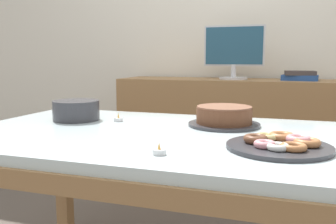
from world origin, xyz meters
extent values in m
cube|color=silver|center=(0.00, 1.65, 1.30)|extent=(8.00, 0.10, 2.60)
cube|color=silver|center=(0.00, 0.00, 0.71)|extent=(1.62, 0.94, 0.04)
cube|color=olive|center=(0.00, -0.45, 0.66)|extent=(1.65, 0.08, 0.06)
cube|color=olive|center=(0.00, 0.45, 0.66)|extent=(1.65, 0.08, 0.06)
cube|color=olive|center=(-0.78, 0.00, 0.66)|extent=(0.08, 0.97, 0.06)
cube|color=olive|center=(-0.76, 0.42, 0.33)|extent=(0.07, 0.07, 0.67)
cube|color=olive|center=(0.00, 1.35, 0.43)|extent=(1.55, 0.44, 0.86)
cylinder|color=silver|center=(0.04, 1.35, 0.87)|extent=(0.20, 0.20, 0.02)
cylinder|color=silver|center=(0.04, 1.35, 0.92)|extent=(0.04, 0.04, 0.09)
cube|color=silver|center=(0.04, 1.35, 1.10)|extent=(0.42, 0.02, 0.28)
cube|color=navy|center=(0.04, 1.34, 1.10)|extent=(0.40, 0.00, 0.26)
cube|color=#23478C|center=(0.49, 1.35, 0.88)|extent=(0.24, 0.18, 0.04)
cube|color=#3F3838|center=(0.49, 1.35, 0.91)|extent=(0.21, 0.17, 0.03)
cylinder|color=#333338|center=(0.18, 0.21, 0.73)|extent=(0.30, 0.30, 0.01)
cylinder|color=brown|center=(0.18, 0.21, 0.77)|extent=(0.23, 0.23, 0.07)
cylinder|color=brown|center=(0.18, 0.21, 0.81)|extent=(0.23, 0.23, 0.01)
cylinder|color=#333338|center=(0.41, -0.14, 0.73)|extent=(0.32, 0.32, 0.01)
torus|color=#B27042|center=(0.50, -0.13, 0.75)|extent=(0.08, 0.08, 0.02)
torus|color=pink|center=(0.47, -0.10, 0.75)|extent=(0.08, 0.08, 0.03)
torus|color=#B27042|center=(0.42, -0.07, 0.75)|extent=(0.08, 0.08, 0.03)
torus|color=#EAD184|center=(0.37, -0.09, 0.75)|extent=(0.07, 0.07, 0.02)
torus|color=brown|center=(0.34, -0.14, 0.75)|extent=(0.08, 0.08, 0.03)
torus|color=pink|center=(0.37, -0.19, 0.75)|extent=(0.07, 0.07, 0.02)
torus|color=white|center=(0.41, -0.21, 0.75)|extent=(0.07, 0.07, 0.02)
torus|color=#B27042|center=(0.46, -0.20, 0.75)|extent=(0.08, 0.08, 0.02)
cylinder|color=#333338|center=(-0.49, 0.14, 0.73)|extent=(0.21, 0.21, 0.01)
cylinder|color=#333338|center=(-0.49, 0.14, 0.74)|extent=(0.21, 0.21, 0.01)
cylinder|color=#333338|center=(-0.49, 0.14, 0.75)|extent=(0.21, 0.21, 0.01)
cylinder|color=#333338|center=(-0.49, 0.14, 0.76)|extent=(0.21, 0.21, 0.01)
cylinder|color=#333338|center=(-0.49, 0.14, 0.77)|extent=(0.21, 0.21, 0.01)
cylinder|color=#333338|center=(-0.49, 0.14, 0.78)|extent=(0.21, 0.21, 0.01)
cylinder|color=#333338|center=(-0.49, 0.14, 0.79)|extent=(0.21, 0.21, 0.01)
cylinder|color=#333338|center=(-0.49, 0.14, 0.80)|extent=(0.21, 0.21, 0.01)
cylinder|color=#333338|center=(-0.49, 0.14, 0.81)|extent=(0.21, 0.21, 0.01)
cylinder|color=silver|center=(0.08, -0.32, 0.74)|extent=(0.04, 0.04, 0.02)
cylinder|color=white|center=(0.08, -0.32, 0.74)|extent=(0.03, 0.03, 0.00)
cone|color=#F9B74C|center=(0.08, -0.32, 0.75)|extent=(0.01, 0.01, 0.02)
cylinder|color=silver|center=(-0.29, 0.17, 0.74)|extent=(0.04, 0.04, 0.02)
cylinder|color=white|center=(-0.29, 0.17, 0.74)|extent=(0.03, 0.03, 0.00)
cone|color=#F9B74C|center=(-0.29, 0.17, 0.75)|extent=(0.01, 0.01, 0.02)
camera|label=1|loc=(0.45, -1.32, 1.01)|focal=40.00mm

